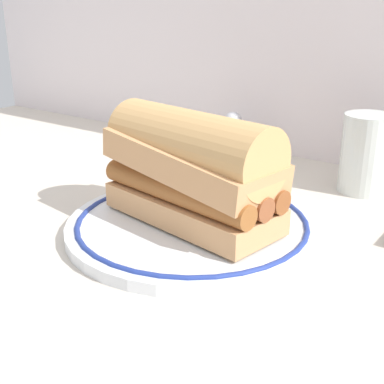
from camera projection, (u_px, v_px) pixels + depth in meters
name	position (u px, v px, depth m)	size (l,w,h in m)	color
ground_plane	(197.00, 247.00, 0.52)	(1.50, 1.50, 0.00)	beige
plate	(192.00, 225.00, 0.55)	(0.26, 0.26, 0.01)	white
sausage_sandwich	(192.00, 167.00, 0.53)	(0.20, 0.11, 0.11)	tan
drinking_glass	(366.00, 158.00, 0.65)	(0.06, 0.06, 0.10)	silver
salt_shaker	(233.00, 135.00, 0.80)	(0.03, 0.03, 0.07)	white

